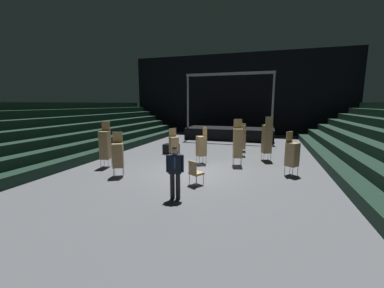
# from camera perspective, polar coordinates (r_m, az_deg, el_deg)

# --- Properties ---
(ground_plane) EXTENTS (22.00, 30.00, 0.10)m
(ground_plane) POSITION_cam_1_polar(r_m,az_deg,el_deg) (11.06, 0.39, -6.82)
(ground_plane) COLOR #515459
(arena_end_wall) EXTENTS (22.00, 0.30, 8.00)m
(arena_end_wall) POSITION_cam_1_polar(r_m,az_deg,el_deg) (25.36, 10.49, 11.47)
(arena_end_wall) COLOR black
(arena_end_wall) RESTS_ON ground_plane
(bleacher_bank_left) EXTENTS (5.25, 24.00, 3.15)m
(bleacher_bank_left) POSITION_cam_1_polar(r_m,az_deg,el_deg) (16.06, -28.40, 3.06)
(bleacher_bank_left) COLOR black
(bleacher_bank_left) RESTS_ON ground_plane
(stage_riser) EXTENTS (7.39, 2.98, 5.50)m
(stage_riser) POSITION_cam_1_polar(r_m,az_deg,el_deg) (21.39, 8.88, 2.73)
(stage_riser) COLOR black
(stage_riser) RESTS_ON ground_plane
(man_with_tie) EXTENTS (0.57, 0.34, 1.75)m
(man_with_tie) POSITION_cam_1_polar(r_m,az_deg,el_deg) (7.75, -4.04, -5.98)
(man_with_tie) COLOR black
(man_with_tie) RESTS_ON ground_plane
(chair_stack_front_left) EXTENTS (0.62, 0.62, 1.71)m
(chair_stack_front_left) POSITION_cam_1_polar(r_m,az_deg,el_deg) (13.40, -4.33, 0.02)
(chair_stack_front_left) COLOR #B2B5BA
(chair_stack_front_left) RESTS_ON ground_plane
(chair_stack_front_right) EXTENTS (0.47, 0.47, 1.79)m
(chair_stack_front_right) POSITION_cam_1_polar(r_m,az_deg,el_deg) (16.02, 11.78, 1.55)
(chair_stack_front_right) COLOR #B2B5BA
(chair_stack_front_right) RESTS_ON ground_plane
(chair_stack_mid_left) EXTENTS (0.62, 0.62, 1.88)m
(chair_stack_mid_left) POSITION_cam_1_polar(r_m,az_deg,el_deg) (12.41, 2.25, -0.33)
(chair_stack_mid_left) COLOR #B2B5BA
(chair_stack_mid_left) RESTS_ON ground_plane
(chair_stack_mid_right) EXTENTS (0.62, 0.62, 1.88)m
(chair_stack_mid_right) POSITION_cam_1_polar(r_m,az_deg,el_deg) (11.18, 22.56, -2.14)
(chair_stack_mid_right) COLOR #B2B5BA
(chair_stack_mid_right) RESTS_ON ground_plane
(chair_stack_mid_centre) EXTENTS (0.52, 0.52, 2.22)m
(chair_stack_mid_centre) POSITION_cam_1_polar(r_m,az_deg,el_deg) (12.38, -19.82, -0.12)
(chair_stack_mid_centre) COLOR #B2B5BA
(chair_stack_mid_centre) RESTS_ON ground_plane
(chair_stack_rear_left) EXTENTS (0.59, 0.59, 1.88)m
(chair_stack_rear_left) POSITION_cam_1_polar(r_m,az_deg,el_deg) (10.64, -17.09, -2.39)
(chair_stack_rear_left) COLOR #B2B5BA
(chair_stack_rear_left) RESTS_ON ground_plane
(chair_stack_rear_right) EXTENTS (0.57, 0.57, 2.39)m
(chair_stack_rear_right) POSITION_cam_1_polar(r_m,az_deg,el_deg) (13.69, 17.27, 1.25)
(chair_stack_rear_right) COLOR #B2B5BA
(chair_stack_rear_right) RESTS_ON ground_plane
(chair_stack_rear_centre) EXTENTS (0.53, 0.53, 2.31)m
(chair_stack_rear_centre) POSITION_cam_1_polar(r_m,az_deg,el_deg) (12.17, 10.76, 0.32)
(chair_stack_rear_centre) COLOR #B2B5BA
(chair_stack_rear_centre) RESTS_ON ground_plane
(chair_stack_aisle_left) EXTENTS (0.62, 0.62, 1.79)m
(chair_stack_aisle_left) POSITION_cam_1_polar(r_m,az_deg,el_deg) (14.55, 11.38, 0.78)
(chair_stack_aisle_left) COLOR #B2B5BA
(chair_stack_aisle_left) RESTS_ON ground_plane
(equipment_road_case) EXTENTS (0.93, 0.65, 0.59)m
(equipment_road_case) POSITION_cam_1_polar(r_m,az_deg,el_deg) (14.98, -4.95, -1.17)
(equipment_road_case) COLOR black
(equipment_road_case) RESTS_ON ground_plane
(loose_chair_near_man) EXTENTS (0.61, 0.61, 0.95)m
(loose_chair_near_man) POSITION_cam_1_polar(r_m,az_deg,el_deg) (9.18, 0.71, -6.46)
(loose_chair_near_man) COLOR #B2B5BA
(loose_chair_near_man) RESTS_ON ground_plane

